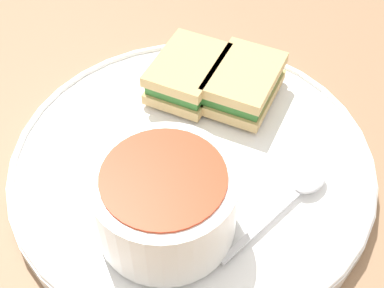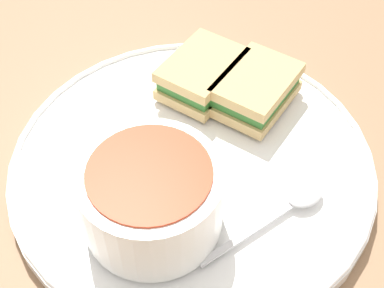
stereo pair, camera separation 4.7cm
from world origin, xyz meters
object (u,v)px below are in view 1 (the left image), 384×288
(spoon, at_px, (301,188))
(sandwich_half_near, at_px, (244,83))
(soup_bowl, at_px, (165,201))
(sandwich_half_far, at_px, (188,73))

(spoon, xyz_separation_m, sandwich_half_near, (0.12, 0.02, 0.01))
(soup_bowl, bearing_deg, sandwich_half_near, -36.79)
(soup_bowl, relative_size, sandwich_half_near, 1.08)
(soup_bowl, distance_m, sandwich_half_far, 0.17)
(soup_bowl, xyz_separation_m, sandwich_half_near, (0.13, -0.10, -0.02))
(spoon, bearing_deg, soup_bowl, 152.26)
(sandwich_half_near, bearing_deg, soup_bowl, 143.21)
(soup_bowl, bearing_deg, spoon, -84.70)
(sandwich_half_near, xyz_separation_m, sandwich_half_far, (0.02, 0.05, 0.00))
(spoon, relative_size, sandwich_half_near, 1.11)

